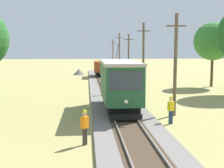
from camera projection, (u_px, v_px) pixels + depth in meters
name	position (u px, v px, depth m)	size (l,w,h in m)	color
red_tram	(119.00, 83.00, 23.73)	(2.60, 8.54, 4.79)	#235633
freight_car	(102.00, 68.00, 51.58)	(2.40, 5.20, 2.31)	#93471E
utility_pole_near_tram	(175.00, 64.00, 22.03)	(1.40, 0.36, 7.18)	brown
utility_pole_mid	(143.00, 57.00, 34.38)	(1.40, 0.47, 7.51)	brown
utility_pole_far	(129.00, 56.00, 46.55)	(1.40, 0.39, 6.83)	brown
utility_pole_distant	(119.00, 53.00, 59.39)	(1.40, 0.33, 7.55)	brown
utility_pole_horizon	(113.00, 53.00, 74.06)	(1.40, 0.27, 6.70)	brown
gravel_pile	(79.00, 72.00, 55.90)	(2.26, 2.26, 1.10)	gray
track_worker	(85.00, 126.00, 15.62)	(0.42, 0.45, 1.78)	#38332D
second_worker	(171.00, 109.00, 19.94)	(0.45, 0.38, 1.78)	navy
tree_horizon	(213.00, 41.00, 38.64)	(4.68, 4.68, 7.93)	#4C3823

